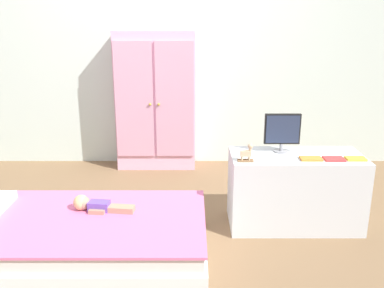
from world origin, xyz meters
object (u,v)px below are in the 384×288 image
(rocking_horse_toy, at_px, (248,153))
(book_yellow, at_px, (356,159))
(book_red, at_px, (335,159))
(doll, at_px, (93,204))
(tv_monitor, at_px, (283,131))
(book_orange, at_px, (312,159))
(tv_stand, at_px, (295,190))
(bed, at_px, (74,237))
(wardrobe, at_px, (156,101))

(rocking_horse_toy, relative_size, book_yellow, 0.96)
(rocking_horse_toy, xyz_separation_m, book_red, (0.58, 0.03, -0.05))
(doll, height_order, rocking_horse_toy, rocking_horse_toy)
(tv_monitor, relative_size, book_orange, 1.94)
(tv_stand, relative_size, book_red, 6.88)
(bed, xyz_separation_m, wardrobe, (0.38, 1.64, 0.53))
(bed, relative_size, rocking_horse_toy, 13.29)
(book_orange, xyz_separation_m, book_yellow, (0.30, 0.00, 0.00))
(wardrobe, height_order, rocking_horse_toy, wardrobe)
(book_yellow, bearing_deg, tv_monitor, 160.15)
(tv_stand, bearing_deg, book_orange, -54.46)
(doll, bearing_deg, book_yellow, 6.72)
(tv_monitor, bearing_deg, book_orange, -45.31)
(doll, height_order, wardrobe, wardrobe)
(bed, height_order, rocking_horse_toy, rocking_horse_toy)
(tv_stand, bearing_deg, rocking_horse_toy, -160.29)
(bed, height_order, book_yellow, book_yellow)
(doll, xyz_separation_m, book_red, (1.57, 0.20, 0.24))
(wardrobe, distance_m, book_red, 1.85)
(tv_monitor, relative_size, book_yellow, 2.13)
(rocking_horse_toy, relative_size, book_orange, 0.87)
(tv_stand, relative_size, rocking_horse_toy, 7.38)
(rocking_horse_toy, bearing_deg, tv_stand, 19.71)
(book_yellow, bearing_deg, wardrobe, 137.28)
(tv_stand, distance_m, tv_monitor, 0.43)
(tv_monitor, bearing_deg, wardrobe, 130.03)
(book_red, bearing_deg, book_yellow, 0.00)
(book_orange, height_order, book_yellow, same)
(wardrobe, xyz_separation_m, book_red, (1.29, -1.32, -0.13))
(bed, distance_m, rocking_horse_toy, 1.21)
(doll, xyz_separation_m, rocking_horse_toy, (0.99, 0.17, 0.29))
(doll, xyz_separation_m, tv_stand, (1.35, 0.30, -0.03))
(doll, relative_size, rocking_horse_toy, 3.20)
(book_orange, bearing_deg, wardrobe, 130.65)
(rocking_horse_toy, bearing_deg, book_red, 3.42)
(tv_monitor, bearing_deg, rocking_horse_toy, -142.80)
(tv_stand, bearing_deg, wardrobe, 131.02)
(tv_monitor, distance_m, book_orange, 0.28)
(rocking_horse_toy, height_order, book_yellow, rocking_horse_toy)
(wardrobe, bearing_deg, bed, -103.09)
(wardrobe, bearing_deg, book_red, -45.74)
(rocking_horse_toy, distance_m, book_orange, 0.43)
(doll, xyz_separation_m, book_yellow, (1.71, 0.20, 0.24))
(rocking_horse_toy, bearing_deg, book_yellow, 2.74)
(tv_monitor, xyz_separation_m, book_red, (0.32, -0.17, -0.15))
(doll, bearing_deg, book_red, 7.32)
(book_red, bearing_deg, bed, -169.05)
(book_red, bearing_deg, tv_monitor, 152.34)
(bed, bearing_deg, wardrobe, 76.91)
(rocking_horse_toy, distance_m, book_yellow, 0.73)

